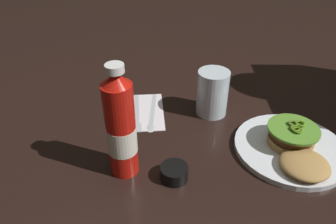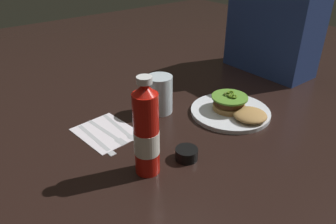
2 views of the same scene
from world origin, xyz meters
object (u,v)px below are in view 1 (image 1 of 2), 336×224
Objects in this scene: napkin at (137,112)px; spoon_utensil at (152,116)px; dinner_plate at (290,148)px; ketchup_bottle at (121,128)px; water_glass at (212,93)px; burger_sandwich at (296,146)px; fork_utensil at (137,115)px; butter_knife at (120,117)px; condiment_cup at (174,173)px.

spoon_utensil is at bearing 60.44° from napkin.
napkin is 0.98× the size of spoon_utensil.
dinner_plate is 1.02× the size of ketchup_bottle.
dinner_plate is at bearing 47.60° from water_glass.
burger_sandwich is 0.25m from water_glass.
spoon_utensil is at bearing 81.33° from fork_utensil.
dinner_plate is 0.24m from water_glass.
burger_sandwich is 0.99× the size of butter_knife.
fork_utensil is at bearing -98.67° from spoon_utensil.
condiment_cup is 0.33× the size of napkin.
water_glass is at bearing 100.12° from spoon_utensil.
napkin is (0.00, -0.20, -0.06)m from water_glass.
burger_sandwich is 0.77× the size of ketchup_bottle.
dinner_plate reaches higher than napkin.
ketchup_bottle is 4.25× the size of condiment_cup.
napkin is (-0.17, -0.38, -0.03)m from burger_sandwich.
ketchup_bottle is at bearing 11.44° from butter_knife.
dinner_plate reaches higher than fork_utensil.
water_glass is 0.21m from fork_utensil.
fork_utensil is 0.97× the size of spoon_utensil.
fork_utensil is (-0.23, -0.10, -0.01)m from condiment_cup.
water_glass reaches higher than condiment_cup.
condiment_cup is (0.25, -0.10, -0.05)m from water_glass.
burger_sandwich is 1.05× the size of spoon_utensil.
fork_utensil is (-0.20, 0.01, -0.11)m from ketchup_bottle.
fork_utensil is 0.04m from spoon_utensil.
fork_utensil is at bearing -109.68° from dinner_plate.
burger_sandwich reaches higher than condiment_cup.
napkin is at bearing -112.02° from dinner_plate.
water_glass reaches higher than fork_utensil.
condiment_cup is 0.32× the size of spoon_utensil.
burger_sandwich is 0.45m from butter_knife.
ketchup_bottle reaches higher than water_glass.
fork_utensil is at bearing -155.85° from condiment_cup.
ketchup_bottle is 1.29× the size of butter_knife.
water_glass is 0.27m from condiment_cup.
butter_knife reaches higher than napkin.
ketchup_bottle is at bearing -13.48° from spoon_utensil.
water_glass is at bearing -132.40° from dinner_plate.
butter_knife is (-0.22, -0.15, -0.01)m from condiment_cup.
napkin is 0.05m from butter_knife.
ketchup_bottle is at bearing -79.61° from dinner_plate.
napkin is at bearing -114.81° from burger_sandwich.
fork_utensil is at bearing -83.67° from water_glass.
water_glass reaches higher than butter_knife.
dinner_plate is 0.40m from ketchup_bottle.
water_glass is at bearing -135.99° from burger_sandwich.
butter_knife is at bearing -75.99° from fork_utensil.
spoon_utensil is (0.01, 0.04, 0.00)m from fork_utensil.
dinner_plate is at bearing 108.90° from condiment_cup.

